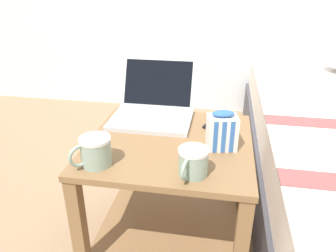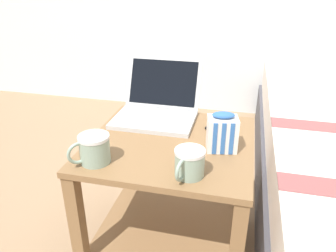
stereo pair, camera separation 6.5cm
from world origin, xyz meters
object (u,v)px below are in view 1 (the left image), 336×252
snack_bag (222,131)px  cell_phone (218,122)px  laptop (153,107)px  mug_front_left (95,150)px  mug_front_right (193,161)px

snack_bag → cell_phone: snack_bag is taller
laptop → snack_bag: size_ratio=2.33×
mug_front_left → cell_phone: (0.37, 0.38, -0.05)m
mug_front_left → mug_front_right: (0.31, -0.00, -0.00)m
laptop → cell_phone: bearing=-2.5°
mug_front_left → cell_phone: bearing=45.9°
mug_front_left → mug_front_right: size_ratio=0.94×
cell_phone → snack_bag: bearing=-84.9°
mug_front_left → snack_bag: (0.39, 0.18, 0.01)m
laptop → snack_bag: laptop is taller
mug_front_left → cell_phone: size_ratio=0.73×
laptop → mug_front_left: bearing=-104.5°
mug_front_right → cell_phone: 0.40m
mug_front_right → snack_bag: size_ratio=0.92×
mug_front_left → snack_bag: size_ratio=0.87×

